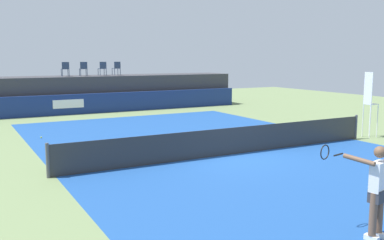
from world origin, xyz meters
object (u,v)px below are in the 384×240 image
net_post_near (48,161)px  tennis_ball (41,137)px  spectator_chair_right (117,68)px  spectator_chair_far_left (65,68)px  spectator_chair_left (83,68)px  umpire_chair (369,100)px  spectator_chair_center (102,68)px  tennis_player (376,189)px  net_post_far (356,127)px

net_post_near → tennis_ball: (0.89, 6.41, -0.46)m
spectator_chair_right → spectator_chair_far_left: bearing=-176.9°
spectator_chair_left → umpire_chair: (8.10, -15.04, -1.11)m
spectator_chair_center → tennis_player: size_ratio=0.50×
spectator_chair_center → spectator_chair_right: 1.05m
spectator_chair_left → spectator_chair_right: (2.24, 0.19, 0.00)m
umpire_chair → net_post_near: (-13.14, -0.01, -1.09)m
spectator_chair_far_left → spectator_chair_left: 1.13m
umpire_chair → tennis_player: (-8.58, -7.21, -0.63)m
net_post_near → spectator_chair_right: bearing=64.5°
spectator_chair_left → net_post_near: bearing=-108.5°
spectator_chair_far_left → tennis_ball: (-3.02, -8.65, -2.66)m
net_post_far → tennis_player: (-7.84, -7.20, 0.46)m
umpire_chair → net_post_near: 13.18m
spectator_chair_left → umpire_chair: size_ratio=0.32×
net_post_far → tennis_ball: net_post_far is taller
spectator_chair_right → umpire_chair: size_ratio=0.32×
spectator_chair_left → spectator_chair_right: 2.25m
spectator_chair_far_left → spectator_chair_left: (1.13, -0.00, 0.00)m
spectator_chair_right → umpire_chair: 16.35m
spectator_chair_far_left → tennis_player: spectator_chair_far_left is taller
spectator_chair_right → net_post_far: bearing=-71.4°
spectator_chair_far_left → spectator_chair_left: bearing=-0.2°
net_post_near → spectator_chair_far_left: bearing=75.4°
spectator_chair_right → net_post_near: bearing=-115.5°
tennis_ball → spectator_chair_left: bearing=64.3°
spectator_chair_left → spectator_chair_right: size_ratio=1.00×
spectator_chair_left → umpire_chair: 17.12m
spectator_chair_far_left → spectator_chair_right: same height
spectator_chair_center → net_post_far: size_ratio=0.89×
spectator_chair_left → spectator_chair_center: (1.22, -0.04, 0.00)m
spectator_chair_left → net_post_near: 16.02m
spectator_chair_far_left → tennis_player: (0.65, -22.25, -1.73)m
spectator_chair_center → net_post_near: bearing=-112.6°
umpire_chair → tennis_player: bearing=-140.0°
umpire_chair → net_post_far: size_ratio=2.76×
umpire_chair → tennis_player: umpire_chair is taller
spectator_chair_center → net_post_near: (-6.26, -15.01, -2.19)m
spectator_chair_far_left → net_post_far: bearing=-60.6°
spectator_chair_center → net_post_far: (6.14, -15.01, -2.19)m
umpire_chair → spectator_chair_right: bearing=111.0°
umpire_chair → net_post_near: bearing=-180.0°
spectator_chair_far_left → tennis_player: size_ratio=0.50×
net_post_near → tennis_player: size_ratio=0.56×
spectator_chair_left → spectator_chair_center: same height
spectator_chair_left → spectator_chair_far_left: bearing=179.8°
umpire_chair → net_post_far: (-0.74, -0.01, -1.09)m
spectator_chair_right → tennis_ball: size_ratio=13.06×
net_post_far → tennis_player: 10.65m
spectator_chair_left → net_post_far: 16.89m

